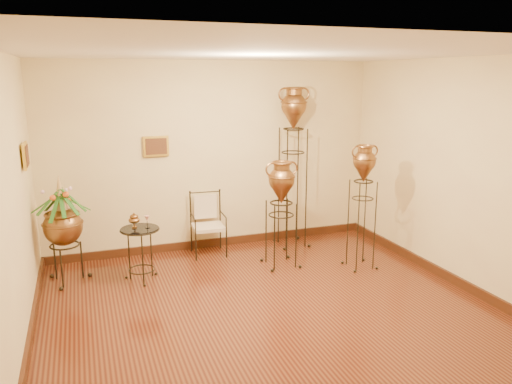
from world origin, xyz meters
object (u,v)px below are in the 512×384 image
object	(u,v)px
amphora_tall	(293,166)
armchair	(208,224)
amphora_mid	(362,206)
side_table	(141,253)
planter_urn	(63,222)

from	to	relation	value
amphora_tall	armchair	world-z (taller)	amphora_tall
amphora_mid	side_table	bearing A→B (deg)	169.56
amphora_tall	amphora_mid	size ratio (longest dim) A/B	1.43
planter_urn	side_table	distance (m)	1.04
armchair	planter_urn	bearing A→B (deg)	-166.21
side_table	planter_urn	bearing A→B (deg)	163.30
amphora_mid	amphora_tall	bearing A→B (deg)	113.72
amphora_tall	side_table	xyz separation A→B (m)	(-2.38, -0.64, -0.88)
amphora_mid	planter_urn	distance (m)	3.89
armchair	side_table	distance (m)	1.23
amphora_mid	side_table	distance (m)	2.99
amphora_tall	amphora_mid	world-z (taller)	amphora_tall
amphora_tall	planter_urn	xyz separation A→B (m)	(-3.29, -0.37, -0.45)
amphora_tall	planter_urn	distance (m)	3.34
amphora_tall	side_table	bearing A→B (deg)	-165.00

